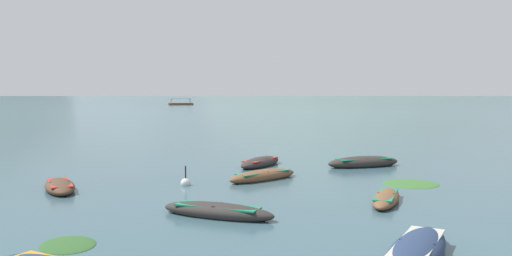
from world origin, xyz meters
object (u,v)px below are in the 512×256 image
(rowboat_2, at_px, (363,162))
(rowboat_3, at_px, (416,251))
(rowboat_0, at_px, (263,176))
(ferry_1, at_px, (181,104))
(rowboat_9, at_px, (260,162))
(rowboat_5, at_px, (386,198))
(rowboat_7, at_px, (217,211))
(rowboat_6, at_px, (60,186))
(mooring_buoy, at_px, (186,183))

(rowboat_2, height_order, rowboat_3, rowboat_2)
(rowboat_0, xyz_separation_m, ferry_1, (-13.25, 158.03, 0.26))
(rowboat_2, relative_size, rowboat_9, 1.17)
(rowboat_5, bearing_deg, rowboat_7, -165.47)
(rowboat_3, relative_size, rowboat_7, 1.07)
(rowboat_2, distance_m, rowboat_7, 13.13)
(rowboat_6, relative_size, rowboat_9, 0.94)
(rowboat_2, xyz_separation_m, rowboat_5, (-1.90, -8.82, -0.07))
(rowboat_0, xyz_separation_m, rowboat_2, (5.85, 3.68, 0.04))
(rowboat_6, bearing_deg, ferry_1, 91.70)
(rowboat_0, distance_m, rowboat_3, 11.59)
(mooring_buoy, bearing_deg, rowboat_7, -77.09)
(rowboat_6, distance_m, rowboat_9, 10.77)
(rowboat_2, bearing_deg, rowboat_3, -102.70)
(rowboat_9, bearing_deg, rowboat_2, -7.42)
(rowboat_0, height_order, rowboat_2, rowboat_2)
(mooring_buoy, bearing_deg, ferry_1, 93.52)
(rowboat_5, distance_m, mooring_buoy, 8.46)
(rowboat_5, height_order, rowboat_7, rowboat_7)
(rowboat_0, bearing_deg, rowboat_9, 85.95)
(rowboat_3, height_order, rowboat_5, rowboat_3)
(rowboat_3, distance_m, rowboat_5, 6.36)
(rowboat_2, height_order, rowboat_6, rowboat_2)
(rowboat_7, bearing_deg, rowboat_9, 77.46)
(rowboat_9, bearing_deg, mooring_buoy, -124.63)
(rowboat_6, xyz_separation_m, rowboat_7, (6.35, -4.95, 0.01))
(rowboat_0, height_order, rowboat_9, rowboat_9)
(rowboat_5, xyz_separation_m, rowboat_7, (-6.11, -1.58, 0.03))
(rowboat_5, xyz_separation_m, mooring_buoy, (-7.41, 4.08, -0.05))
(rowboat_5, bearing_deg, rowboat_6, 164.89)
(rowboat_3, bearing_deg, rowboat_5, 76.57)
(rowboat_0, relative_size, rowboat_9, 0.99)
(rowboat_0, bearing_deg, rowboat_5, -52.43)
(rowboat_3, height_order, ferry_1, ferry_1)
(rowboat_5, distance_m, rowboat_6, 12.90)
(rowboat_5, height_order, mooring_buoy, mooring_buoy)
(rowboat_9, bearing_deg, rowboat_3, -82.18)
(rowboat_2, relative_size, rowboat_7, 1.12)
(rowboat_5, distance_m, rowboat_9, 10.21)
(rowboat_2, height_order, rowboat_7, rowboat_2)
(rowboat_5, bearing_deg, ferry_1, 96.02)
(rowboat_2, bearing_deg, rowboat_0, -147.81)
(rowboat_9, bearing_deg, rowboat_0, -94.05)
(rowboat_0, xyz_separation_m, rowboat_3, (2.47, -11.32, 0.02))
(rowboat_9, height_order, mooring_buoy, mooring_buoy)
(rowboat_7, bearing_deg, rowboat_2, 52.38)
(rowboat_0, height_order, ferry_1, ferry_1)
(rowboat_3, height_order, mooring_buoy, mooring_buoy)
(ferry_1, xyz_separation_m, mooring_buoy, (9.79, -159.09, -0.35))
(rowboat_6, bearing_deg, rowboat_2, 20.79)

